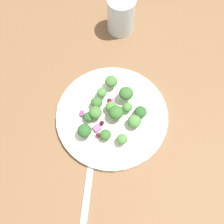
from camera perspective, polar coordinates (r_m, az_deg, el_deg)
The scene contains 27 objects.
ground_plane at distance 61.17cm, azimuth -2.12°, elevation -1.37°, with size 180.00×180.00×2.00cm, color brown.
plate at distance 59.40cm, azimuth -0.00°, elevation -0.73°, with size 23.10×23.10×1.70cm.
dressing_pool at distance 58.99cm, azimuth -0.00°, elevation -0.56°, with size 13.40×13.40×0.20cm, color white.
broccoli_floret_0 at distance 58.25cm, azimuth -3.31°, elevation 1.80°, with size 2.38×2.38×2.41cm.
broccoli_floret_1 at distance 56.75cm, azimuth 4.45°, elevation -1.86°, with size 2.70×2.70×2.73cm.
broccoli_floret_2 at distance 56.89cm, azimuth -3.16°, elevation -0.43°, with size 2.62×2.62×2.65cm.
broccoli_floret_3 at distance 55.80cm, azimuth -5.49°, elevation -3.72°, with size 2.76×2.76×2.80cm.
broccoli_floret_4 at distance 58.43cm, azimuth 2.82°, elevation 3.69°, with size 2.93×2.93×2.97cm.
broccoli_floret_5 at distance 58.11cm, azimuth 3.08°, elevation 0.97°, with size 2.01×2.01×2.04cm.
broccoli_floret_6 at distance 57.95cm, azimuth 5.69°, elevation -0.01°, with size 2.49×2.49×2.52cm.
broccoli_floret_7 at distance 55.36cm, azimuth 2.01°, elevation -5.43°, with size 2.11×2.11×2.13cm.
broccoli_floret_8 at distance 57.73cm, azimuth -4.84°, elevation -0.66°, with size 2.04×2.04×2.06cm.
broccoli_floret_9 at distance 57.98cm, azimuth -0.24°, elevation 1.18°, with size 2.33×2.33×2.35cm.
broccoli_floret_10 at distance 56.59cm, azimuth 0.81°, elevation -0.12°, with size 2.94×2.94×2.98cm.
broccoli_floret_11 at distance 59.50cm, azimuth -2.05°, elevation 3.85°, with size 2.06×2.06×2.09cm.
broccoli_floret_12 at distance 60.08cm, azimuth -0.15°, elevation 6.05°, with size 2.62×2.62×2.65cm.
broccoli_floret_13 at distance 55.89cm, azimuth -1.33°, elevation -4.56°, with size 2.20×2.20×2.23cm.
cranberry_0 at distance 58.57cm, azimuth 6.07°, elevation -0.04°, with size 0.82×0.82×0.82cm, color #4C0A14.
cranberry_1 at distance 59.96cm, azimuth -0.52°, elevation 2.30°, with size 0.95×0.95×0.95cm, color maroon.
cranberry_2 at distance 56.52cm, azimuth -2.75°, elevation -4.56°, with size 0.90×0.90×0.90cm, color maroon.
cranberry_3 at distance 57.47cm, azimuth -2.01°, elevation -2.18°, with size 0.91×0.91×0.91cm, color #4C0A14.
onion_bit_0 at distance 57.29cm, azimuth -3.02°, elevation -3.20°, with size 1.33×1.38×0.52cm, color #A35B93.
onion_bit_1 at distance 60.87cm, azimuth 2.78°, elevation 4.23°, with size 0.95×1.05×0.49cm, color #A35B93.
onion_bit_2 at distance 58.78cm, azimuth -5.94°, elevation -0.30°, with size 0.85×1.16×0.58cm, color #843D75.
onion_bit_3 at distance 60.08cm, azimuth 0.21°, elevation 2.25°, with size 0.89×1.02×0.45cm, color #A35B93.
fork at distance 56.05cm, azimuth -4.77°, elevation -14.41°, with size 10.85×17.01×0.50cm.
water_glass at distance 69.54cm, azimuth 1.80°, elevation 18.77°, with size 6.42×6.42×9.08cm, color silver.
Camera 1 is at (-7.81, -22.63, 55.29)cm, focal length 46.09 mm.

